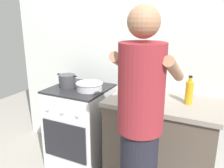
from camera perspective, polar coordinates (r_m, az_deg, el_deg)
The scene contains 9 objects.
back_wall at distance 2.49m, azimuth 7.00°, elevation 7.31°, with size 3.20×0.10×2.50m.
countertop at distance 2.35m, azimuth 11.72°, elevation -14.28°, with size 1.00×0.60×0.90m.
stove_range at distance 2.67m, azimuth -7.59°, elevation -10.17°, with size 0.60×0.62×0.90m.
pot at distance 2.55m, azimuth -10.85°, elevation 0.82°, with size 0.24×0.18×0.13m.
mixing_bowl at distance 2.40m, azimuth -5.52°, elevation -0.47°, with size 0.28×0.28×0.08m.
utensil_crock at distance 2.35m, azimuth 8.83°, elevation 0.42°, with size 0.10×0.10×0.33m.
spice_bottle at distance 2.10m, azimuth 11.57°, elevation -3.26°, with size 0.04×0.04×0.09m.
oil_bottle at distance 2.11m, azimuth 18.25°, elevation -1.90°, with size 0.07×0.07×0.25m.
person at distance 1.63m, azimuth 6.79°, elevation -12.14°, with size 0.41×0.50×1.70m.
Camera 1 is at (1.00, -1.83, 1.63)m, focal length 37.61 mm.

